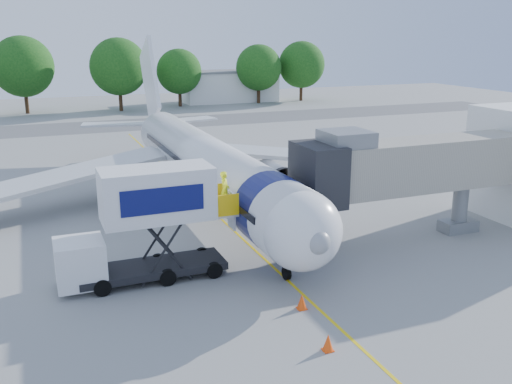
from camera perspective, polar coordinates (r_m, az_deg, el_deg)
name	(u,v)px	position (r m, az deg, el deg)	size (l,w,h in m)	color
ground	(224,221)	(36.22, -3.26, -2.95)	(160.00, 160.00, 0.00)	gray
guidance_line	(224,221)	(36.22, -3.26, -2.94)	(0.15, 70.00, 0.01)	yellow
taxiway_strip	(120,125)	(76.24, -13.49, 6.50)	(120.00, 10.00, 0.01)	#59595B
aircraft	(204,163)	(39.22, -5.25, 2.93)	(34.17, 37.73, 11.35)	white
jet_bridge	(400,167)	(32.57, 14.17, 2.41)	(13.90, 3.20, 6.60)	#A09A89
catering_hiloader	(145,225)	(27.42, -11.08, -3.30)	(8.51, 2.44, 5.50)	black
ground_tug	(297,349)	(21.00, 4.15, -15.38)	(3.72, 2.52, 1.36)	silver
safety_cone_a	(302,302)	(25.10, 4.60, -10.89)	(0.44, 0.44, 0.70)	#FF490D
safety_cone_b	(328,343)	(22.23, 7.21, -14.73)	(0.43, 0.43, 0.68)	#FF490D
outbuilding_right	(229,86)	(100.51, -2.71, 10.54)	(16.40, 7.40, 5.30)	silver
tree_c	(23,67)	(91.19, -22.29, 11.53)	(8.81, 8.81, 11.23)	#382314
tree_d	(119,67)	(90.03, -13.58, 12.09)	(8.58, 8.58, 10.93)	#382314
tree_e	(179,72)	(94.18, -7.70, 11.85)	(7.19, 7.19, 9.16)	#382314
tree_f	(259,68)	(97.77, 0.27, 12.34)	(7.65, 7.65, 9.76)	#382314
tree_g	(302,65)	(101.78, 4.58, 12.58)	(8.02, 8.02, 10.23)	#382314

